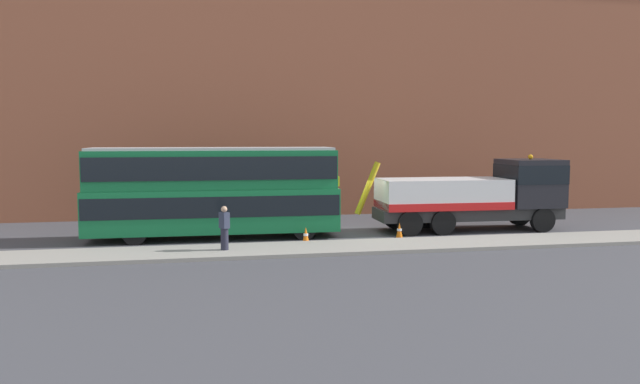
{
  "coord_description": "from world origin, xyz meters",
  "views": [
    {
      "loc": [
        -7.04,
        -27.72,
        4.53
      ],
      "look_at": [
        -1.74,
        -0.54,
        2.0
      ],
      "focal_mm": 34.01,
      "sensor_mm": 36.0,
      "label": 1
    }
  ],
  "objects_px": {
    "recovery_tow_truck": "(477,194)",
    "traffic_cone_near_bus": "(306,236)",
    "traffic_cone_midway": "(399,231)",
    "double_decker_bus": "(214,189)",
    "pedestrian_onlooker": "(224,229)"
  },
  "relations": [
    {
      "from": "recovery_tow_truck",
      "to": "traffic_cone_near_bus",
      "type": "xyz_separation_m",
      "value": [
        -8.81,
        -2.14,
        -1.42
      ]
    },
    {
      "from": "recovery_tow_truck",
      "to": "traffic_cone_midway",
      "type": "bearing_deg",
      "value": -159.05
    },
    {
      "from": "double_decker_bus",
      "to": "traffic_cone_near_bus",
      "type": "height_order",
      "value": "double_decker_bus"
    },
    {
      "from": "recovery_tow_truck",
      "to": "traffic_cone_near_bus",
      "type": "relative_size",
      "value": 14.12
    },
    {
      "from": "pedestrian_onlooker",
      "to": "traffic_cone_near_bus",
      "type": "distance_m",
      "value": 3.84
    },
    {
      "from": "double_decker_bus",
      "to": "pedestrian_onlooker",
      "type": "height_order",
      "value": "double_decker_bus"
    },
    {
      "from": "traffic_cone_near_bus",
      "to": "traffic_cone_midway",
      "type": "bearing_deg",
      "value": 6.74
    },
    {
      "from": "recovery_tow_truck",
      "to": "traffic_cone_midway",
      "type": "xyz_separation_m",
      "value": [
        -4.49,
        -1.63,
        -1.42
      ]
    },
    {
      "from": "traffic_cone_near_bus",
      "to": "traffic_cone_midway",
      "type": "height_order",
      "value": "same"
    },
    {
      "from": "double_decker_bus",
      "to": "traffic_cone_near_bus",
      "type": "xyz_separation_m",
      "value": [
        3.77,
        -2.15,
        -1.89
      ]
    },
    {
      "from": "pedestrian_onlooker",
      "to": "traffic_cone_midway",
      "type": "height_order",
      "value": "pedestrian_onlooker"
    },
    {
      "from": "pedestrian_onlooker",
      "to": "traffic_cone_midway",
      "type": "distance_m",
      "value": 8.07
    },
    {
      "from": "double_decker_bus",
      "to": "traffic_cone_midway",
      "type": "relative_size",
      "value": 15.39
    },
    {
      "from": "recovery_tow_truck",
      "to": "traffic_cone_near_bus",
      "type": "distance_m",
      "value": 9.17
    },
    {
      "from": "traffic_cone_midway",
      "to": "recovery_tow_truck",
      "type": "bearing_deg",
      "value": 19.97
    }
  ]
}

